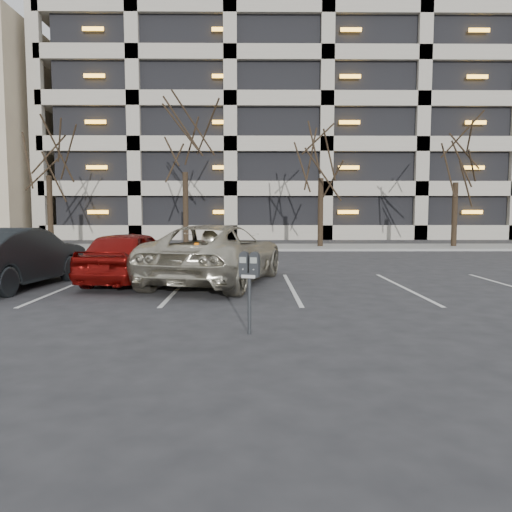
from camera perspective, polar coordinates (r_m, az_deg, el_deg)
The scene contains 12 objects.
ground at distance 10.13m, azimuth -2.83°, elevation -5.65°, with size 140.00×140.00×0.00m, color #28282B.
sidewalk at distance 26.01m, azimuth -1.42°, elevation 1.01°, with size 80.00×4.00×0.12m, color gray.
stall_lines at distance 12.52m, azimuth -8.84°, elevation -3.63°, with size 16.90×5.20×0.00m.
parking_garage at distance 45.89m, azimuth 14.56°, elevation 14.11°, with size 52.00×20.00×19.00m.
tree_a at distance 28.26m, azimuth -22.75°, elevation 13.08°, with size 3.67×3.67×8.35m.
tree_b at distance 26.55m, azimuth -8.16°, elevation 14.61°, with size 3.85×3.85×8.75m.
tree_c at distance 26.49m, azimuth 7.48°, elevation 13.57°, with size 3.55×3.55×8.08m.
tree_d at distance 28.26m, azimuth 22.00°, elevation 11.98°, with size 3.34×3.34×7.59m.
parking_meter at distance 7.62m, azimuth -0.77°, elevation -1.88°, with size 0.34×0.21×1.25m.
suv_silver at distance 13.22m, azimuth -4.56°, elevation 0.23°, with size 3.87×6.04×1.55m.
car_red at distance 13.62m, azimuth -14.12°, elevation -0.06°, with size 1.66×4.13×1.41m, color maroon.
car_dark at distance 13.76m, azimuth -25.84°, elevation -0.17°, with size 1.59×4.56×1.50m, color black.
Camera 1 is at (0.41, -9.95, 1.87)m, focal length 35.00 mm.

